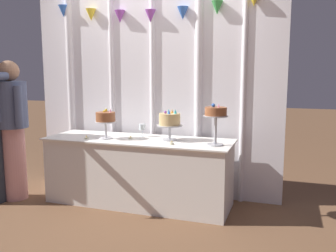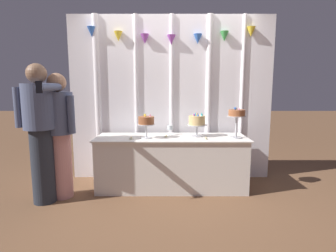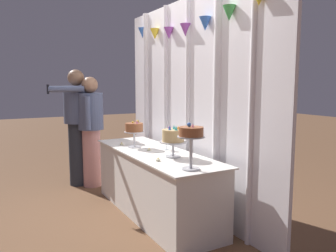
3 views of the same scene
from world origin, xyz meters
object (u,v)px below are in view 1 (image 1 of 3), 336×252
object	(u,v)px
tealight_far_left	(86,138)
tealight_near_left	(131,138)
cake_table	(138,171)
cake_display_leftmost	(106,118)
cake_display_rightmost	(216,115)
guest_man_dark_suit	(12,125)
tealight_near_right	(172,143)
wine_glass	(142,127)
cake_display_center	(170,121)

from	to	relation	value
tealight_far_left	tealight_near_left	distance (m)	0.48
cake_table	cake_display_leftmost	size ratio (longest dim) A/B	6.23
tealight_far_left	cake_display_rightmost	bearing A→B (deg)	4.51
cake_display_rightmost	cake_table	bearing A→B (deg)	174.94
guest_man_dark_suit	cake_table	bearing A→B (deg)	12.50
cake_display_leftmost	tealight_far_left	world-z (taller)	cake_display_leftmost
tealight_near_right	guest_man_dark_suit	world-z (taller)	guest_man_dark_suit
cake_display_rightmost	tealight_near_left	size ratio (longest dim) A/B	8.43
cake_table	wine_glass	size ratio (longest dim) A/B	14.85
tealight_near_left	cake_display_rightmost	bearing A→B (deg)	-2.64
tealight_far_left	guest_man_dark_suit	world-z (taller)	guest_man_dark_suit
cake_display_center	cake_display_rightmost	world-z (taller)	cake_display_rightmost
cake_display_center	tealight_near_left	bearing A→B (deg)	-170.55
cake_display_leftmost	tealight_near_right	xyz separation A→B (m)	(0.78, -0.09, -0.21)
cake_table	tealight_far_left	world-z (taller)	tealight_far_left
cake_display_rightmost	tealight_near_left	distance (m)	0.98
tealight_far_left	tealight_near_right	distance (m)	0.97
tealight_far_left	guest_man_dark_suit	bearing A→B (deg)	-171.89
wine_glass	tealight_near_right	bearing A→B (deg)	-36.52
tealight_near_left	wine_glass	bearing A→B (deg)	73.77
cake_table	cake_display_leftmost	world-z (taller)	cake_display_leftmost
cake_display_center	tealight_far_left	world-z (taller)	cake_display_center
wine_glass	cake_display_leftmost	bearing A→B (deg)	-141.57
tealight_near_left	cake_display_leftmost	bearing A→B (deg)	-166.73
tealight_near_left	guest_man_dark_suit	bearing A→B (deg)	-168.21
cake_display_leftmost	cake_display_rightmost	bearing A→B (deg)	0.90
cake_display_center	wine_glass	size ratio (longest dim) A/B	2.41
cake_display_rightmost	wine_glass	xyz separation A→B (m)	(-0.88, 0.23, -0.20)
wine_glass	tealight_near_right	distance (m)	0.58
tealight_near_left	guest_man_dark_suit	world-z (taller)	guest_man_dark_suit
tealight_far_left	wine_glass	bearing A→B (deg)	33.94
wine_glass	guest_man_dark_suit	size ratio (longest dim) A/B	0.09
cake_table	guest_man_dark_suit	distance (m)	1.52
cake_display_rightmost	cake_display_center	bearing A→B (deg)	167.52
cake_display_center	tealight_near_right	xyz separation A→B (m)	(0.10, -0.22, -0.20)
tealight_near_left	tealight_near_right	size ratio (longest dim) A/B	1.14
tealight_far_left	cake_display_center	bearing A→B (deg)	14.27
cake_display_center	guest_man_dark_suit	size ratio (longest dim) A/B	0.21
wine_glass	tealight_near_right	size ratio (longest dim) A/B	3.20
tealight_far_left	guest_man_dark_suit	xyz separation A→B (m)	(-0.88, -0.12, 0.11)
cake_display_leftmost	tealight_near_left	world-z (taller)	cake_display_leftmost
tealight_far_left	tealight_near_left	world-z (taller)	tealight_far_left
wine_glass	tealight_near_left	world-z (taller)	wine_glass
cake_display_leftmost	guest_man_dark_suit	size ratio (longest dim) A/B	0.21
tealight_far_left	cake_display_leftmost	bearing A→B (deg)	25.34
cake_table	wine_glass	xyz separation A→B (m)	(-0.02, 0.16, 0.46)
cake_display_rightmost	cake_display_leftmost	bearing A→B (deg)	-179.10
cake_display_leftmost	tealight_near_left	xyz separation A→B (m)	(0.26, 0.06, -0.21)
cake_display_leftmost	cake_display_rightmost	size ratio (longest dim) A/B	0.79
cake_table	cake_display_center	xyz separation A→B (m)	(0.35, 0.04, 0.57)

